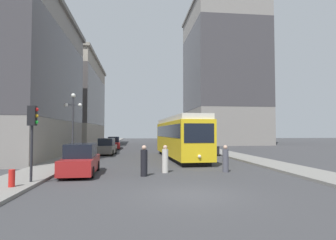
{
  "coord_description": "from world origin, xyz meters",
  "views": [
    {
      "loc": [
        -2.21,
        -11.23,
        2.53
      ],
      "look_at": [
        0.59,
        13.24,
        3.58
      ],
      "focal_mm": 30.09,
      "sensor_mm": 36.0,
      "label": 1
    }
  ],
  "objects_px": {
    "streetcar": "(179,136)",
    "pedestrian_crossing_near": "(144,162)",
    "pedestrian_crossing_far": "(225,160)",
    "traffic_light_near_left": "(32,123)",
    "transit_bus": "(184,136)",
    "parked_car_right_far": "(205,147)",
    "pedestrian_on_sidewalk": "(165,160)",
    "parked_car_left_near": "(81,160)",
    "lamp_post_left_near": "(73,116)",
    "fire_hydrant": "(12,178)",
    "parked_car_left_mid": "(114,143)",
    "parked_car_left_far": "(107,147)"
  },
  "relations": [
    {
      "from": "streetcar",
      "to": "pedestrian_crossing_near",
      "type": "height_order",
      "value": "streetcar"
    },
    {
      "from": "pedestrian_crossing_far",
      "to": "traffic_light_near_left",
      "type": "distance_m",
      "value": 11.23
    },
    {
      "from": "transit_bus",
      "to": "parked_car_right_far",
      "type": "xyz_separation_m",
      "value": [
        0.28,
        -12.15,
        -1.1
      ]
    },
    {
      "from": "parked_car_right_far",
      "to": "pedestrian_crossing_far",
      "type": "height_order",
      "value": "parked_car_right_far"
    },
    {
      "from": "parked_car_right_far",
      "to": "traffic_light_near_left",
      "type": "xyz_separation_m",
      "value": [
        -12.63,
        -16.72,
        2.1
      ]
    },
    {
      "from": "streetcar",
      "to": "pedestrian_on_sidewalk",
      "type": "height_order",
      "value": "streetcar"
    },
    {
      "from": "parked_car_left_near",
      "to": "lamp_post_left_near",
      "type": "distance_m",
      "value": 7.44
    },
    {
      "from": "parked_car_left_near",
      "to": "traffic_light_near_left",
      "type": "bearing_deg",
      "value": -119.7
    },
    {
      "from": "pedestrian_on_sidewalk",
      "to": "fire_hydrant",
      "type": "xyz_separation_m",
      "value": [
        -7.16,
        -4.49,
        -0.27
      ]
    },
    {
      "from": "parked_car_right_far",
      "to": "lamp_post_left_near",
      "type": "height_order",
      "value": "lamp_post_left_near"
    },
    {
      "from": "parked_car_left_mid",
      "to": "fire_hydrant",
      "type": "bearing_deg",
      "value": -97.08
    },
    {
      "from": "parked_car_left_far",
      "to": "pedestrian_crossing_far",
      "type": "xyz_separation_m",
      "value": [
        8.89,
        -14.95,
        -0.05
      ]
    },
    {
      "from": "parked_car_left_near",
      "to": "parked_car_left_far",
      "type": "xyz_separation_m",
      "value": [
        0.0,
        14.86,
        -0.0
      ]
    },
    {
      "from": "parked_car_left_near",
      "to": "pedestrian_crossing_near",
      "type": "xyz_separation_m",
      "value": [
        3.74,
        -1.17,
        -0.02
      ]
    },
    {
      "from": "transit_bus",
      "to": "lamp_post_left_near",
      "type": "distance_m",
      "value": 22.96
    },
    {
      "from": "lamp_post_left_near",
      "to": "pedestrian_crossing_near",
      "type": "bearing_deg",
      "value": -53.85
    },
    {
      "from": "parked_car_left_near",
      "to": "lamp_post_left_near",
      "type": "xyz_separation_m",
      "value": [
        -1.9,
        6.55,
        2.97
      ]
    },
    {
      "from": "parked_car_left_far",
      "to": "pedestrian_crossing_far",
      "type": "distance_m",
      "value": 17.39
    },
    {
      "from": "pedestrian_on_sidewalk",
      "to": "fire_hydrant",
      "type": "height_order",
      "value": "pedestrian_on_sidewalk"
    },
    {
      "from": "transit_bus",
      "to": "fire_hydrant",
      "type": "bearing_deg",
      "value": -112.65
    },
    {
      "from": "streetcar",
      "to": "pedestrian_crossing_far",
      "type": "xyz_separation_m",
      "value": [
        1.45,
        -9.49,
        -1.31
      ]
    },
    {
      "from": "parked_car_left_far",
      "to": "pedestrian_crossing_far",
      "type": "relative_size",
      "value": 2.54
    },
    {
      "from": "parked_car_left_mid",
      "to": "parked_car_left_far",
      "type": "bearing_deg",
      "value": -93.06
    },
    {
      "from": "pedestrian_on_sidewalk",
      "to": "fire_hydrant",
      "type": "relative_size",
      "value": 2.27
    },
    {
      "from": "transit_bus",
      "to": "parked_car_left_mid",
      "type": "height_order",
      "value": "transit_bus"
    },
    {
      "from": "pedestrian_crossing_near",
      "to": "lamp_post_left_near",
      "type": "bearing_deg",
      "value": 114.98
    },
    {
      "from": "transit_bus",
      "to": "parked_car_left_near",
      "type": "distance_m",
      "value": 27.83
    },
    {
      "from": "parked_car_right_far",
      "to": "transit_bus",
      "type": "bearing_deg",
      "value": -91.55
    },
    {
      "from": "pedestrian_crossing_far",
      "to": "traffic_light_near_left",
      "type": "relative_size",
      "value": 0.47
    },
    {
      "from": "pedestrian_crossing_far",
      "to": "pedestrian_crossing_near",
      "type": "bearing_deg",
      "value": -65.12
    },
    {
      "from": "parked_car_left_near",
      "to": "pedestrian_crossing_far",
      "type": "xyz_separation_m",
      "value": [
        8.9,
        -0.09,
        -0.06
      ]
    },
    {
      "from": "pedestrian_crossing_far",
      "to": "traffic_light_near_left",
      "type": "height_order",
      "value": "traffic_light_near_left"
    },
    {
      "from": "pedestrian_crossing_near",
      "to": "traffic_light_near_left",
      "type": "xyz_separation_m",
      "value": [
        -5.42,
        -2.02,
        2.12
      ]
    },
    {
      "from": "transit_bus",
      "to": "fire_hydrant",
      "type": "xyz_separation_m",
      "value": [
        -12.74,
        -30.08,
        -1.42
      ]
    },
    {
      "from": "transit_bus",
      "to": "lamp_post_left_near",
      "type": "bearing_deg",
      "value": -123.0
    },
    {
      "from": "parked_car_left_near",
      "to": "pedestrian_on_sidewalk",
      "type": "xyz_separation_m",
      "value": [
        5.09,
        0.09,
        -0.05
      ]
    },
    {
      "from": "transit_bus",
      "to": "parked_car_right_far",
      "type": "distance_m",
      "value": 12.2
    },
    {
      "from": "pedestrian_crossing_far",
      "to": "pedestrian_on_sidewalk",
      "type": "xyz_separation_m",
      "value": [
        -3.81,
        0.17,
        0.01
      ]
    },
    {
      "from": "parked_car_left_mid",
      "to": "pedestrian_on_sidewalk",
      "type": "height_order",
      "value": "parked_car_left_mid"
    },
    {
      "from": "transit_bus",
      "to": "pedestrian_crossing_near",
      "type": "bearing_deg",
      "value": -104.17
    },
    {
      "from": "parked_car_right_far",
      "to": "parked_car_left_far",
      "type": "distance_m",
      "value": 11.03
    },
    {
      "from": "transit_bus",
      "to": "pedestrian_crossing_near",
      "type": "xyz_separation_m",
      "value": [
        -6.93,
        -26.85,
        -1.13
      ]
    },
    {
      "from": "parked_car_left_mid",
      "to": "parked_car_right_far",
      "type": "xyz_separation_m",
      "value": [
        10.95,
        -11.66,
        -0.0
      ]
    },
    {
      "from": "streetcar",
      "to": "parked_car_left_far",
      "type": "bearing_deg",
      "value": 141.35
    },
    {
      "from": "streetcar",
      "to": "pedestrian_crossing_far",
      "type": "height_order",
      "value": "streetcar"
    },
    {
      "from": "parked_car_left_far",
      "to": "lamp_post_left_near",
      "type": "bearing_deg",
      "value": -99.46
    },
    {
      "from": "pedestrian_on_sidewalk",
      "to": "parked_car_left_mid",
      "type": "bearing_deg",
      "value": 146.93
    },
    {
      "from": "transit_bus",
      "to": "lamp_post_left_near",
      "type": "relative_size",
      "value": 2.15
    },
    {
      "from": "lamp_post_left_near",
      "to": "pedestrian_crossing_far",
      "type": "bearing_deg",
      "value": -31.57
    },
    {
      "from": "streetcar",
      "to": "parked_car_left_near",
      "type": "distance_m",
      "value": 12.06
    }
  ]
}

